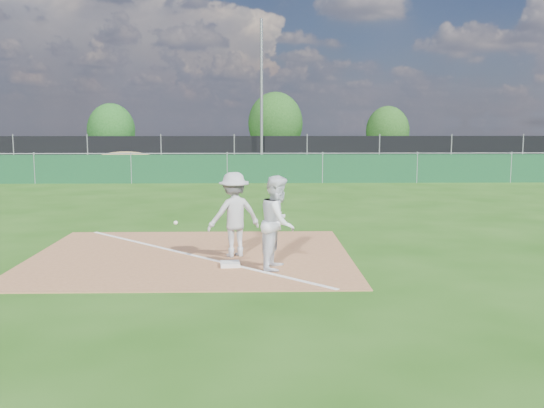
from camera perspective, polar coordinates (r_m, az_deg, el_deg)
The scene contains 17 objects.
ground at distance 20.53m, azimuth -4.90°, elevation 0.58°, with size 90.00×90.00×0.00m, color #1F4C10.
infield_dirt at distance 11.68m, azimuth -7.58°, elevation -4.84°, with size 6.00×5.00×0.02m, color #99623D.
foul_line at distance 11.68m, azimuth -7.58°, elevation -4.77°, with size 0.08×7.00×0.01m, color white.
green_fence at distance 25.44m, azimuth -4.23°, elevation 3.31°, with size 44.00×0.05×1.20m, color #103C20.
dirt_mound at distance 29.57m, azimuth -13.64°, elevation 3.69°, with size 3.38×2.60×1.17m, color olive.
black_fence at distance 33.40m, azimuth -3.57°, elevation 4.87°, with size 46.00×0.04×1.80m, color black.
parking_lot at distance 38.44m, azimuth -3.28°, elevation 3.90°, with size 46.00×9.00×0.01m, color black.
light_pole at distance 33.07m, azimuth -0.99°, elevation 10.23°, with size 0.16×0.16×8.00m, color slate.
first_base at distance 10.74m, azimuth -3.97°, elevation -5.66°, with size 0.34×0.34×0.07m, color silver.
play_at_first at distance 11.38m, azimuth -3.59°, elevation -0.99°, with size 1.74×0.96×1.59m.
runner at distance 10.46m, azimuth 0.58°, elevation -1.74°, with size 0.79×0.62×1.63m, color white.
car_left at distance 38.71m, azimuth -11.99°, elevation 4.88°, with size 1.75×4.36×1.49m, color #9A9DA2.
car_mid at distance 38.39m, azimuth -4.97°, elevation 4.96°, with size 1.52×4.36×1.44m, color black.
car_right at distance 37.12m, azimuth 4.77°, elevation 4.71°, with size 1.71×4.22×1.22m, color black.
tree_left at distance 43.53m, azimuth -14.90°, elevation 6.70°, with size 3.25×3.25×3.85m.
tree_mid at distance 45.16m, azimuth 0.33°, elevation 7.59°, with size 4.03×4.03×4.78m.
tree_right at distance 45.39m, azimuth 10.82°, elevation 6.77°, with size 3.15×3.15×3.73m.
Camera 1 is at (1.26, -10.33, 2.53)m, focal length 40.00 mm.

